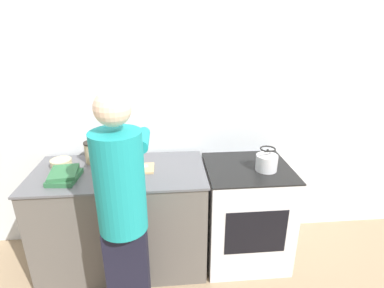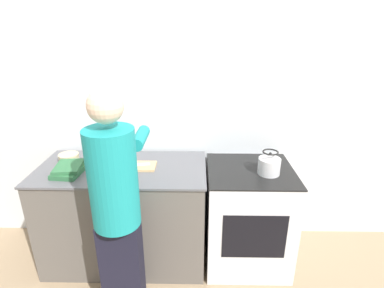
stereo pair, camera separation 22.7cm
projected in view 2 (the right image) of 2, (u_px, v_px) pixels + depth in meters
The scene contains 11 objects.
ground_plane at pixel (165, 284), 2.48m from camera, with size 12.00×12.00×0.00m, color #997F60.
wall_back at pixel (169, 108), 2.69m from camera, with size 8.00×0.05×2.60m.
counter at pixel (126, 214), 2.63m from camera, with size 1.39×0.70×0.90m.
oven at pixel (247, 216), 2.61m from camera, with size 0.70×0.67×0.89m.
person at pixel (116, 204), 1.93m from camera, with size 0.35×0.59×1.67m.
cutting_board at pixel (132, 166), 2.47m from camera, with size 0.39×0.18×0.02m.
knife at pixel (133, 165), 2.46m from camera, with size 0.26×0.08×0.01m.
kettle at pixel (269, 164), 2.35m from camera, with size 0.17×0.17×0.19m.
bowl_prep at pixel (69, 158), 2.57m from camera, with size 0.17×0.17×0.07m.
canister_jar at pixel (99, 148), 2.61m from camera, with size 0.14×0.14×0.18m.
book_stack at pixel (69, 169), 2.36m from camera, with size 0.23×0.29×0.07m.
Camera 2 is at (0.25, -1.88, 1.98)m, focal length 28.00 mm.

